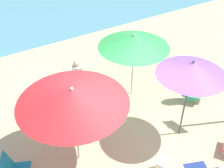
{
  "coord_description": "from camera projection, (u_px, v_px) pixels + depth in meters",
  "views": [
    {
      "loc": [
        -2.56,
        -3.82,
        5.17
      ],
      "look_at": [
        0.51,
        1.25,
        0.7
      ],
      "focal_mm": 45.1,
      "sensor_mm": 36.0,
      "label": 1
    }
  ],
  "objects": [
    {
      "name": "person_b",
      "position": [
        190.0,
        88.0,
        7.67
      ],
      "size": [
        0.49,
        0.52,
        0.93
      ],
      "rotation": [
        0.0,
        0.0,
        5.4
      ],
      "color": "#389970",
      "rests_on": "ground_plane"
    },
    {
      "name": "umbrella_red",
      "position": [
        72.0,
        96.0,
        5.31
      ],
      "size": [
        2.19,
        2.19,
        2.0
      ],
      "color": "silver",
      "rests_on": "ground_plane"
    },
    {
      "name": "umbrella_green",
      "position": [
        134.0,
        41.0,
        7.19
      ],
      "size": [
        1.87,
        1.87,
        1.94
      ],
      "color": "silver",
      "rests_on": "ground_plane"
    },
    {
      "name": "person_a",
      "position": [
        79.0,
        74.0,
        8.23
      ],
      "size": [
        0.5,
        0.5,
        0.9
      ],
      "rotation": [
        0.0,
        0.0,
        5.49
      ],
      "color": "silver",
      "rests_on": "ground_plane"
    },
    {
      "name": "beach_chair_d",
      "position": [
        94.0,
        105.0,
        7.3
      ],
      "size": [
        0.6,
        0.5,
        0.65
      ],
      "rotation": [
        0.0,
        0.0,
        -0.03
      ],
      "color": "navy",
      "rests_on": "ground_plane"
    },
    {
      "name": "ground_plane",
      "position": [
        121.0,
        140.0,
        6.78
      ],
      "size": [
        40.0,
        40.0,
        0.0
      ],
      "primitive_type": "plane",
      "color": "#D3BC8C"
    },
    {
      "name": "beach_bag",
      "position": [
        162.0,
        167.0,
        5.97
      ],
      "size": [
        0.3,
        0.27,
        0.34
      ],
      "primitive_type": "cube",
      "rotation": [
        0.0,
        0.0,
        3.6
      ],
      "color": "silver",
      "rests_on": "ground_plane"
    },
    {
      "name": "umbrella_purple",
      "position": [
        192.0,
        69.0,
        5.82
      ],
      "size": [
        1.51,
        1.51,
        2.13
      ],
      "color": "#4C4C51",
      "rests_on": "ground_plane"
    }
  ]
}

